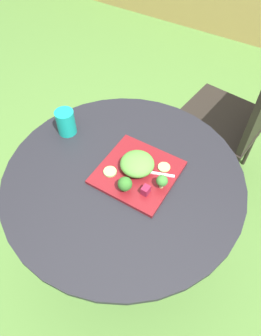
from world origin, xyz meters
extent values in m
plane|color=#4C7533|center=(0.00, 0.00, 0.00)|extent=(12.00, 12.00, 0.00)
cylinder|color=black|center=(0.00, 0.00, 0.70)|extent=(0.90, 0.90, 0.02)
cylinder|color=black|center=(0.00, 0.00, 0.37)|extent=(0.06, 0.06, 0.65)
cylinder|color=black|center=(0.00, 0.00, 0.02)|extent=(0.44, 0.44, 0.04)
cube|color=black|center=(0.14, 0.81, 0.43)|extent=(0.49, 0.49, 0.03)
cylinder|color=black|center=(-0.02, 1.00, 0.22)|extent=(0.02, 0.02, 0.43)
cylinder|color=black|center=(-0.06, 0.65, 0.22)|extent=(0.02, 0.02, 0.43)
cylinder|color=black|center=(0.34, 0.96, 0.22)|extent=(0.02, 0.02, 0.43)
cylinder|color=black|center=(0.30, 0.61, 0.22)|extent=(0.02, 0.02, 0.43)
cube|color=maroon|center=(0.04, 0.04, 0.72)|extent=(0.28, 0.28, 0.01)
cylinder|color=#149989|center=(-0.32, 0.07, 0.76)|extent=(0.08, 0.08, 0.11)
cylinder|color=#118275|center=(-0.32, 0.07, 0.75)|extent=(0.07, 0.07, 0.07)
cube|color=silver|center=(0.12, 0.07, 0.73)|extent=(0.11, 0.05, 0.00)
cube|color=silver|center=(0.04, 0.04, 0.73)|extent=(0.05, 0.04, 0.00)
ellipsoid|color=#519338|center=(0.03, 0.05, 0.75)|extent=(0.13, 0.13, 0.06)
cylinder|color=#99B770|center=(0.15, 0.02, 0.73)|extent=(0.01, 0.01, 0.02)
sphere|color=#38752D|center=(0.15, 0.02, 0.76)|extent=(0.04, 0.04, 0.04)
cylinder|color=#99B770|center=(0.04, -0.06, 0.73)|extent=(0.02, 0.02, 0.01)
sphere|color=#2D6623|center=(0.04, -0.06, 0.76)|extent=(0.05, 0.05, 0.05)
cylinder|color=#8EB766|center=(-0.05, -0.02, 0.73)|extent=(0.05, 0.05, 0.01)
cylinder|color=#8EB766|center=(0.11, 0.10, 0.73)|extent=(0.05, 0.05, 0.01)
cube|color=maroon|center=(0.11, -0.03, 0.74)|extent=(0.03, 0.03, 0.03)
camera|label=1|loc=(0.39, -0.58, 1.63)|focal=33.01mm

